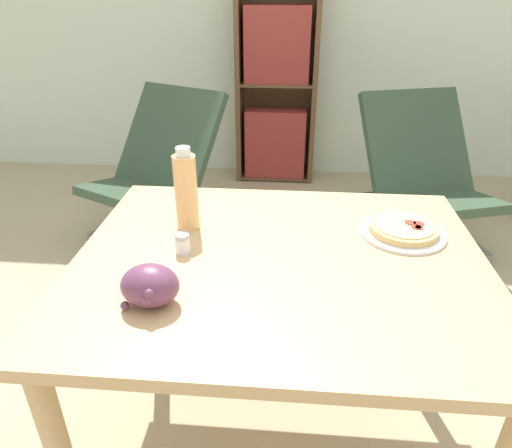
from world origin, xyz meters
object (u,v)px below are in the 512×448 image
Objects in this scene: drink_bottle at (186,191)px; grape_bunch at (150,286)px; bookshelf at (276,92)px; pizza_on_plate at (403,230)px; lounge_chair_far at (422,205)px; salt_shaker at (183,243)px; lounge_chair_near at (156,197)px.

grape_bunch is at bearing -90.81° from drink_bottle.
bookshelf is at bearing 86.15° from grape_bunch.
pizza_on_plate is 0.28× the size of lounge_chair_far.
pizza_on_plate is 0.66m from salt_shaker.
bookshelf reaches higher than lounge_chair_far.
salt_shaker is (0.02, 0.24, -0.02)m from grape_bunch.
lounge_chair_far is at bearing 52.46° from salt_shaker.
grape_bunch is 0.54× the size of drink_bottle.
pizza_on_plate is 0.67m from drink_bottle.
bookshelf is (0.67, 1.10, 0.41)m from lounge_chair_near.
bookshelf reaches higher than lounge_chair_near.
salt_shaker is 1.54m from lounge_chair_near.
bookshelf is at bearing 101.82° from pizza_on_plate.
bookshelf reaches higher than salt_shaker.
bookshelf reaches higher than pizza_on_plate.
drink_bottle is at bearing 89.19° from grape_bunch.
bookshelf reaches higher than drink_bottle.
drink_bottle is (-0.66, -0.01, 0.11)m from pizza_on_plate.
salt_shaker is 0.06× the size of lounge_chair_near.
lounge_chair_far reaches higher than grape_bunch.
bookshelf is (-0.90, 1.08, 0.41)m from lounge_chair_far.
bookshelf is (-0.48, 2.30, -0.07)m from pizza_on_plate.
lounge_chair_far is at bearing 70.99° from pizza_on_plate.
grape_bunch is 0.39m from drink_bottle.
pizza_on_plate is at bearing 30.84° from grape_bunch.
grape_bunch is 2.71m from bookshelf.
lounge_chair_near is (-1.15, 1.20, -0.48)m from pizza_on_plate.
drink_bottle is 1.44m from lounge_chair_near.
drink_bottle is 0.27× the size of lounge_chair_near.
lounge_chair_near is at bearing 106.98° from grape_bunch.
drink_bottle is at bearing 96.34° from salt_shaker.
grape_bunch is at bearing -93.85° from bookshelf.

